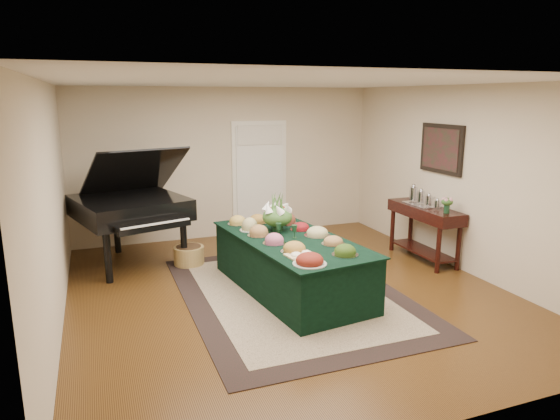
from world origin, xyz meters
name	(u,v)px	position (x,y,z in m)	size (l,w,h in m)	color
ground	(288,292)	(0.00, 0.00, 0.00)	(6.00, 6.00, 0.00)	#311C0A
area_rug	(292,294)	(0.01, -0.09, 0.01)	(2.72, 3.80, 0.01)	black
kitchen_doorway	(260,179)	(0.60, 2.97, 1.02)	(1.05, 0.07, 2.10)	white
buffet_table	(291,264)	(0.05, 0.03, 0.37)	(1.51, 2.67, 0.73)	black
food_platters	(287,233)	(0.02, 0.09, 0.78)	(1.13, 2.48, 0.14)	#BBBAC4
cutting_board	(302,254)	(-0.13, -0.75, 0.77)	(0.37, 0.37, 0.10)	tan
green_goblets	(286,230)	(0.01, 0.08, 0.82)	(0.24, 0.24, 0.18)	#15341E
floral_centerpiece	(277,213)	(0.00, 0.41, 0.98)	(0.43, 0.43, 0.43)	#15341E
grand_piano	(131,206)	(-1.81, 1.94, 0.90)	(1.85, 2.06, 1.80)	black
wicker_basket	(189,256)	(-1.02, 1.56, 0.14)	(0.46, 0.46, 0.29)	olive
mahogany_sideboard	(425,218)	(2.50, 0.51, 0.67)	(0.45, 1.42, 0.87)	black
tea_service	(423,198)	(2.50, 0.58, 0.98)	(0.34, 0.74, 0.30)	#BBBAC4
pink_bouquet	(447,202)	(2.50, 0.01, 1.03)	(0.19, 0.19, 0.24)	#15341E
wall_painting	(441,149)	(2.72, 0.51, 1.75)	(0.05, 0.95, 0.75)	black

